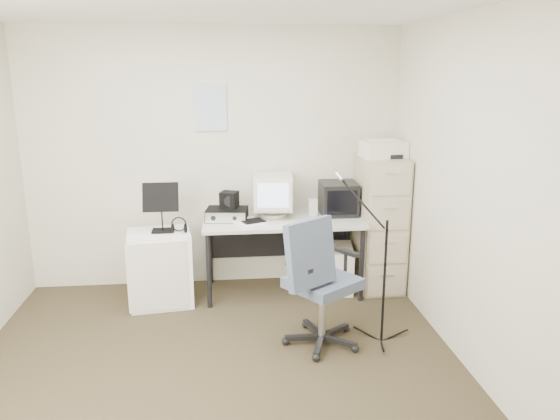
{
  "coord_description": "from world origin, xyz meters",
  "views": [
    {
      "loc": [
        0.08,
        -3.47,
        2.11
      ],
      "look_at": [
        0.55,
        0.95,
        0.95
      ],
      "focal_mm": 35.0,
      "sensor_mm": 36.0,
      "label": 1
    }
  ],
  "objects": [
    {
      "name": "pc_tower",
      "position": [
        1.21,
        1.46,
        0.21
      ],
      "size": [
        0.26,
        0.48,
        0.43
      ],
      "primitive_type": "cube",
      "rotation": [
        0.0,
        0.0,
        -0.14
      ],
      "color": "beige",
      "rests_on": "floor"
    },
    {
      "name": "floor",
      "position": [
        0.0,
        0.0,
        -0.01
      ],
      "size": [
        3.6,
        3.6,
        0.01
      ],
      "primitive_type": "cube",
      "color": "#30281C",
      "rests_on": "ground"
    },
    {
      "name": "mic_stand",
      "position": [
        1.3,
        0.37,
        0.65
      ],
      "size": [
        0.03,
        0.03,
        1.31
      ],
      "primitive_type": "cylinder",
      "rotation": [
        0.0,
        0.0,
        2.07
      ],
      "color": "black",
      "rests_on": "floor"
    },
    {
      "name": "radio_speaker",
      "position": [
        0.13,
        1.52,
        0.91
      ],
      "size": [
        0.19,
        0.19,
        0.15
      ],
      "primitive_type": "cube",
      "rotation": [
        0.0,
        0.0,
        -0.35
      ],
      "color": "black",
      "rests_on": "radio_receiver"
    },
    {
      "name": "desk",
      "position": [
        0.63,
        1.45,
        0.36
      ],
      "size": [
        1.5,
        0.7,
        0.73
      ],
      "primitive_type": "cube",
      "color": "silver",
      "rests_on": "floor"
    },
    {
      "name": "papers",
      "position": [
        0.3,
        1.32,
        0.74
      ],
      "size": [
        0.35,
        0.4,
        0.02
      ],
      "primitive_type": "cube",
      "rotation": [
        0.0,
        0.0,
        0.41
      ],
      "color": "white",
      "rests_on": "desk"
    },
    {
      "name": "crt_monitor",
      "position": [
        0.55,
        1.58,
        0.93
      ],
      "size": [
        0.39,
        0.41,
        0.4
      ],
      "primitive_type": "cube",
      "rotation": [
        0.0,
        0.0,
        -0.08
      ],
      "color": "beige",
      "rests_on": "desk"
    },
    {
      "name": "keyboard",
      "position": [
        0.66,
        1.23,
        0.74
      ],
      "size": [
        0.41,
        0.15,
        0.02
      ],
      "primitive_type": "cube",
      "rotation": [
        0.0,
        0.0,
        -0.02
      ],
      "color": "beige",
      "rests_on": "desk"
    },
    {
      "name": "wall_right",
      "position": [
        1.8,
        0.0,
        1.25
      ],
      "size": [
        0.02,
        3.6,
        2.5
      ],
      "primitive_type": "cube",
      "color": "beige",
      "rests_on": "ground"
    },
    {
      "name": "ceiling",
      "position": [
        0.0,
        0.0,
        2.5
      ],
      "size": [
        3.6,
        3.6,
        0.01
      ],
      "primitive_type": "cube",
      "color": "white",
      "rests_on": "ground"
    },
    {
      "name": "wall_front",
      "position": [
        0.0,
        -1.8,
        1.25
      ],
      "size": [
        3.6,
        0.02,
        2.5
      ],
      "primitive_type": "cube",
      "color": "beige",
      "rests_on": "ground"
    },
    {
      "name": "crt_tv",
      "position": [
        1.19,
        1.58,
        0.89
      ],
      "size": [
        0.35,
        0.37,
        0.31
      ],
      "primitive_type": "cube",
      "rotation": [
        0.0,
        0.0,
        -0.01
      ],
      "color": "black",
      "rests_on": "desk"
    },
    {
      "name": "wall_back",
      "position": [
        0.0,
        1.8,
        1.25
      ],
      "size": [
        3.6,
        0.02,
        2.5
      ],
      "primitive_type": "cube",
      "color": "beige",
      "rests_on": "ground"
    },
    {
      "name": "headphones",
      "position": [
        -0.32,
        1.27,
        0.73
      ],
      "size": [
        0.16,
        0.16,
        0.03
      ],
      "primitive_type": "torus",
      "rotation": [
        0.0,
        0.0,
        0.06
      ],
      "color": "black",
      "rests_on": "side_cart"
    },
    {
      "name": "filing_cabinet",
      "position": [
        1.58,
        1.48,
        0.65
      ],
      "size": [
        0.4,
        0.6,
        1.3
      ],
      "primitive_type": "cube",
      "color": "#C3B59B",
      "rests_on": "floor"
    },
    {
      "name": "desk_speaker",
      "position": [
        0.94,
        1.58,
        0.81
      ],
      "size": [
        0.09,
        0.09,
        0.16
      ],
      "primitive_type": "cube",
      "rotation": [
        0.0,
        0.0,
        0.05
      ],
      "color": "beige",
      "rests_on": "desk"
    },
    {
      "name": "office_chair",
      "position": [
        0.82,
        0.38,
        0.53
      ],
      "size": [
        0.85,
        0.85,
        1.06
      ],
      "primitive_type": "cube",
      "rotation": [
        0.0,
        0.0,
        0.62
      ],
      "color": "#364353",
      "rests_on": "floor"
    },
    {
      "name": "printer",
      "position": [
        1.58,
        1.47,
        1.38
      ],
      "size": [
        0.43,
        0.32,
        0.15
      ],
      "primitive_type": "cube",
      "rotation": [
        0.0,
        0.0,
        0.12
      ],
      "color": "beige",
      "rests_on": "filing_cabinet"
    },
    {
      "name": "wall_calendar",
      "position": [
        -0.02,
        1.79,
        1.75
      ],
      "size": [
        0.3,
        0.02,
        0.44
      ],
      "primitive_type": "cube",
      "color": "white",
      "rests_on": "wall_back"
    },
    {
      "name": "side_cart",
      "position": [
        -0.51,
        1.3,
        0.34
      ],
      "size": [
        0.61,
        0.51,
        0.68
      ],
      "primitive_type": "cube",
      "rotation": [
        0.0,
        0.0,
        0.13
      ],
      "color": "white",
      "rests_on": "floor"
    },
    {
      "name": "music_stand",
      "position": [
        -0.47,
        1.31,
        0.91
      ],
      "size": [
        0.34,
        0.21,
        0.46
      ],
      "primitive_type": "cube",
      "rotation": [
        0.0,
        0.0,
        -0.15
      ],
      "color": "black",
      "rests_on": "side_cart"
    },
    {
      "name": "mouse",
      "position": [
        0.89,
        1.22,
        0.75
      ],
      "size": [
        0.09,
        0.13,
        0.04
      ],
      "primitive_type": "cube",
      "rotation": [
        0.0,
        0.0,
        -0.16
      ],
      "color": "black",
      "rests_on": "desk"
    },
    {
      "name": "radio_receiver",
      "position": [
        0.11,
        1.48,
        0.78
      ],
      "size": [
        0.41,
        0.32,
        0.11
      ],
      "primitive_type": "cube",
      "rotation": [
        0.0,
        0.0,
        -0.14
      ],
      "color": "black",
      "rests_on": "desk"
    }
  ]
}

